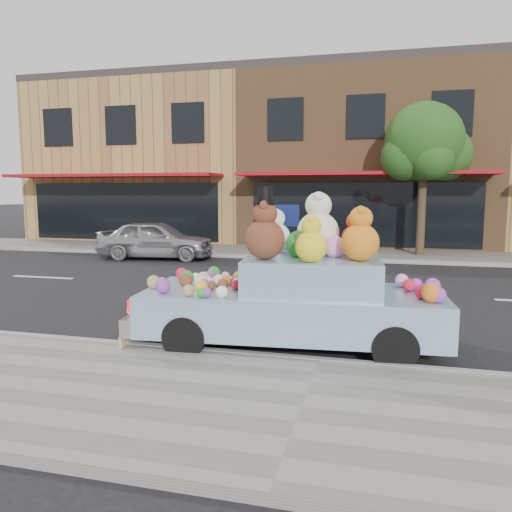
% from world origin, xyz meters
% --- Properties ---
extents(ground, '(120.00, 120.00, 0.00)m').
position_xyz_m(ground, '(0.00, 0.00, 0.00)').
color(ground, black).
rests_on(ground, ground).
extents(near_sidewalk, '(60.00, 3.00, 0.12)m').
position_xyz_m(near_sidewalk, '(0.00, -6.50, 0.06)').
color(near_sidewalk, gray).
rests_on(near_sidewalk, ground).
extents(far_sidewalk, '(60.00, 3.00, 0.12)m').
position_xyz_m(far_sidewalk, '(0.00, 6.50, 0.06)').
color(far_sidewalk, gray).
rests_on(far_sidewalk, ground).
extents(near_kerb, '(60.00, 0.12, 0.13)m').
position_xyz_m(near_kerb, '(0.00, -5.00, 0.07)').
color(near_kerb, gray).
rests_on(near_kerb, ground).
extents(far_kerb, '(60.00, 0.12, 0.13)m').
position_xyz_m(far_kerb, '(0.00, 5.00, 0.07)').
color(far_kerb, gray).
rests_on(far_kerb, ground).
extents(storefront_left, '(10.00, 9.80, 7.30)m').
position_xyz_m(storefront_left, '(-10.00, 11.97, 3.64)').
color(storefront_left, '#A88346').
rests_on(storefront_left, ground).
extents(storefront_mid, '(10.00, 9.80, 7.30)m').
position_xyz_m(storefront_mid, '(0.00, 11.97, 3.64)').
color(storefront_mid, olive).
rests_on(storefront_mid, ground).
extents(street_tree, '(3.00, 2.70, 5.22)m').
position_xyz_m(street_tree, '(2.03, 6.55, 3.69)').
color(street_tree, '#38281C').
rests_on(street_tree, ground).
extents(car_silver, '(4.00, 1.97, 1.31)m').
position_xyz_m(car_silver, '(-6.66, 4.09, 0.66)').
color(car_silver, '#A6A5AA').
rests_on(car_silver, ground).
extents(art_car, '(4.61, 2.11, 2.36)m').
position_xyz_m(art_car, '(-0.47, -4.21, 0.83)').
color(art_car, black).
rests_on(art_car, ground).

